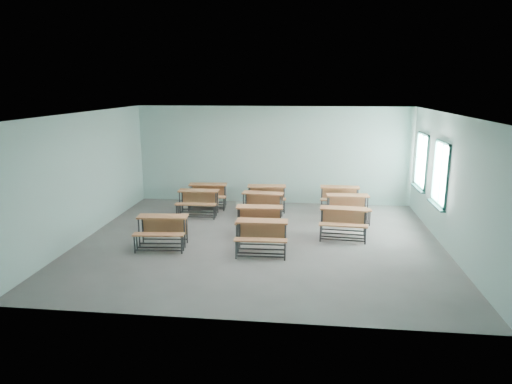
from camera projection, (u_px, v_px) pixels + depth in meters
room at (264, 179)px, 11.19m from camera, size 9.04×8.04×3.24m
desk_unit_r0c0 at (162, 227)px, 11.05m from camera, size 1.27×0.91×0.76m
desk_unit_r0c1 at (262, 232)px, 10.66m from camera, size 1.23×0.85×0.76m
desk_unit_r1c1 at (259, 216)px, 11.92m from camera, size 1.25×0.87×0.76m
desk_unit_r1c2 at (343, 218)px, 11.76m from camera, size 1.27×0.90×0.76m
desk_unit_r2c0 at (198, 199)px, 13.77m from camera, size 1.24×0.86×0.76m
desk_unit_r2c1 at (262, 201)px, 13.45m from camera, size 1.28×0.93×0.76m
desk_unit_r2c2 at (348, 204)px, 13.17m from camera, size 1.26×0.89×0.76m
desk_unit_r3c0 at (208, 192)px, 14.65m from camera, size 1.28×0.92×0.76m
desk_unit_r3c1 at (267, 194)px, 14.40m from camera, size 1.26×0.89×0.76m
desk_unit_r3c2 at (340, 195)px, 14.26m from camera, size 1.22×0.83×0.76m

